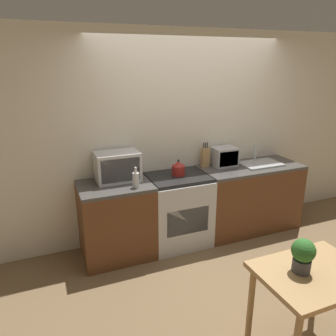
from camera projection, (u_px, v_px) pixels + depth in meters
ground_plane at (227, 270)px, 3.66m from camera, size 16.00×16.00×0.00m
wall_back at (187, 136)px, 4.23m from camera, size 10.00×0.06×2.60m
counter_left_run at (116, 220)px, 3.82m from camera, size 0.82×0.62×0.90m
counter_right_run at (248, 197)px, 4.47m from camera, size 1.37×0.62×0.90m
stove_range at (178, 210)px, 4.09m from camera, size 0.74×0.62×0.90m
kettle at (178, 168)px, 3.95m from camera, size 0.16×0.16×0.20m
microwave at (117, 166)px, 3.76m from camera, size 0.50×0.33×0.34m
bottle at (136, 180)px, 3.57m from camera, size 0.08×0.08×0.23m
knife_block at (205, 157)px, 4.26m from camera, size 0.10×0.08×0.32m
toaster_oven at (224, 156)px, 4.31m from camera, size 0.31×0.26×0.24m
sink_basin at (260, 163)px, 4.38m from camera, size 0.54×0.36×0.24m
dining_table at (312, 285)px, 2.45m from camera, size 0.82×0.62×0.74m
potted_plant at (303, 254)px, 2.37m from camera, size 0.17×0.17×0.26m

